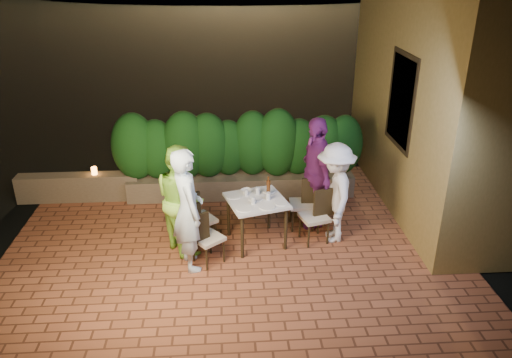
{
  "coord_description": "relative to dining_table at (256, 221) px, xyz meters",
  "views": [
    {
      "loc": [
        -0.1,
        -6.22,
        4.16
      ],
      "look_at": [
        0.37,
        0.67,
        1.05
      ],
      "focal_mm": 35.0,
      "sensor_mm": 36.0,
      "label": 1
    }
  ],
  "objects": [
    {
      "name": "ground",
      "position": [
        -0.37,
        -0.57,
        -0.4
      ],
      "size": [
        400.0,
        400.0,
        0.0
      ],
      "primitive_type": "plane",
      "color": "black",
      "rests_on": "ground"
    },
    {
      "name": "diner_green",
      "position": [
        -1.14,
        -0.07,
        0.47
      ],
      "size": [
        0.97,
        1.03,
        1.69
      ],
      "primitive_type": "imported",
      "rotation": [
        0.0,
        0.0,
        2.12
      ],
      "color": "#9AE447",
      "rests_on": "ground"
    },
    {
      "name": "chair_left_back",
      "position": [
        -0.88,
        -0.0,
        0.08
      ],
      "size": [
        0.59,
        0.59,
        0.92
      ],
      "primitive_type": null,
      "rotation": [
        0.0,
        0.0,
        0.59
      ],
      "color": "black",
      "rests_on": "ground"
    },
    {
      "name": "parapet_lamp",
      "position": [
        -2.85,
        1.73,
        0.2
      ],
      "size": [
        0.1,
        0.1,
        0.14
      ],
      "primitive_type": "cylinder",
      "color": "orange",
      "rests_on": "parapet"
    },
    {
      "name": "plate_sw",
      "position": [
        -0.34,
        0.14,
        0.38
      ],
      "size": [
        0.24,
        0.24,
        0.01
      ],
      "primitive_type": "cylinder",
      "color": "white",
      "rests_on": "dining_table"
    },
    {
      "name": "chair_right_back",
      "position": [
        0.79,
        0.44,
        0.06
      ],
      "size": [
        0.43,
        0.43,
        0.88
      ],
      "primitive_type": null,
      "rotation": [
        0.0,
        0.0,
        3.09
      ],
      "color": "black",
      "rests_on": "ground"
    },
    {
      "name": "glass_se",
      "position": [
        0.03,
        0.19,
        0.43
      ],
      "size": [
        0.07,
        0.07,
        0.11
      ],
      "primitive_type": "cylinder",
      "color": "silver",
      "rests_on": "dining_table"
    },
    {
      "name": "chair_left_front",
      "position": [
        -0.74,
        -0.5,
        0.04
      ],
      "size": [
        0.55,
        0.55,
        0.84
      ],
      "primitive_type": null,
      "rotation": [
        0.0,
        0.0,
        0.68
      ],
      "color": "black",
      "rests_on": "ground"
    },
    {
      "name": "glass_sw",
      "position": [
        -0.15,
        0.15,
        0.42
      ],
      "size": [
        0.06,
        0.06,
        0.1
      ],
      "primitive_type": "cylinder",
      "color": "silver",
      "rests_on": "dining_table"
    },
    {
      "name": "window_pane",
      "position": [
        2.45,
        0.93,
        1.62
      ],
      "size": [
        0.08,
        1.0,
        1.4
      ],
      "primitive_type": "cube",
      "color": "black",
      "rests_on": "building_wall"
    },
    {
      "name": "dining_table",
      "position": [
        0.0,
        0.0,
        0.0
      ],
      "size": [
        1.04,
        1.04,
        0.75
      ],
      "primitive_type": null,
      "rotation": [
        0.0,
        0.0,
        0.28
      ],
      "color": "white",
      "rests_on": "ground"
    },
    {
      "name": "diner_purple",
      "position": [
        1.0,
        0.56,
        0.56
      ],
      "size": [
        0.6,
        1.15,
        1.87
      ],
      "primitive_type": "imported",
      "rotation": [
        0.0,
        0.0,
        -1.43
      ],
      "color": "#7D2978",
      "rests_on": "ground"
    },
    {
      "name": "plate_centre",
      "position": [
        -0.02,
        0.02,
        0.38
      ],
      "size": [
        0.22,
        0.22,
        0.01
      ],
      "primitive_type": "cylinder",
      "color": "white",
      "rests_on": "dining_table"
    },
    {
      "name": "plate_front",
      "position": [
        0.14,
        -0.26,
        0.38
      ],
      "size": [
        0.25,
        0.25,
        0.01
      ],
      "primitive_type": "cylinder",
      "color": "white",
      "rests_on": "dining_table"
    },
    {
      "name": "planter",
      "position": [
        -0.17,
        1.73,
        -0.17
      ],
      "size": [
        4.2,
        0.55,
        0.4
      ],
      "primitive_type": "cube",
      "color": "brown",
      "rests_on": "ground"
    },
    {
      "name": "window_frame",
      "position": [
        2.44,
        0.93,
        1.62
      ],
      "size": [
        0.06,
        1.15,
        1.55
      ],
      "primitive_type": "cube",
      "color": "black",
      "rests_on": "building_wall"
    },
    {
      "name": "diner_white",
      "position": [
        1.21,
        0.03,
        0.43
      ],
      "size": [
        0.67,
        1.08,
        1.61
      ],
      "primitive_type": "imported",
      "rotation": [
        0.0,
        0.0,
        -1.64
      ],
      "color": "white",
      "rests_on": "ground"
    },
    {
      "name": "parapet",
      "position": [
        -3.17,
        1.73,
        -0.12
      ],
      "size": [
        2.2,
        0.3,
        0.5
      ],
      "primitive_type": "cube",
      "color": "brown",
      "rests_on": "ground"
    },
    {
      "name": "terrace_floor",
      "position": [
        -0.37,
        -0.07,
        -0.45
      ],
      "size": [
        7.0,
        6.0,
        0.15
      ],
      "primitive_type": "cube",
      "color": "brown",
      "rests_on": "ground"
    },
    {
      "name": "hedge",
      "position": [
        -0.17,
        1.73,
        0.57
      ],
      "size": [
        4.0,
        0.7,
        1.1
      ],
      "primitive_type": null,
      "color": "#134212",
      "rests_on": "planter"
    },
    {
      "name": "bowl",
      "position": [
        -0.14,
        0.27,
        0.4
      ],
      "size": [
        0.24,
        0.24,
        0.04
      ],
      "primitive_type": "imported",
      "rotation": [
        0.0,
        0.0,
        0.65
      ],
      "color": "white",
      "rests_on": "dining_table"
    },
    {
      "name": "hill",
      "position": [
        1.63,
        59.43,
        -4.38
      ],
      "size": [
        52.0,
        40.0,
        22.0
      ],
      "primitive_type": "ellipsoid",
      "color": "black",
      "rests_on": "ground"
    },
    {
      "name": "glass_nw",
      "position": [
        -0.06,
        -0.14,
        0.43
      ],
      "size": [
        0.07,
        0.07,
        0.12
      ],
      "primitive_type": "cylinder",
      "color": "silver",
      "rests_on": "dining_table"
    },
    {
      "name": "plate_se",
      "position": [
        0.21,
        0.29,
        0.38
      ],
      "size": [
        0.21,
        0.21,
        0.01
      ],
      "primitive_type": "cylinder",
      "color": "white",
      "rests_on": "dining_table"
    },
    {
      "name": "chair_right_front",
      "position": [
        0.91,
        -0.02,
        0.06
      ],
      "size": [
        0.5,
        0.5,
        0.87
      ],
      "primitive_type": null,
      "rotation": [
        0.0,
        0.0,
        3.42
      ],
      "color": "black",
      "rests_on": "ground"
    },
    {
      "name": "glass_ne",
      "position": [
        0.18,
        -0.01,
        0.43
      ],
      "size": [
        0.07,
        0.07,
        0.12
      ],
      "primitive_type": "cylinder",
      "color": "silver",
      "rests_on": "dining_table"
    },
    {
      "name": "plate_ne",
      "position": [
        0.36,
        -0.15,
        0.38
      ],
      "size": [
        0.21,
        0.21,
        0.01
      ],
      "primitive_type": "cylinder",
      "color": "white",
      "rests_on": "dining_table"
    },
    {
      "name": "beer_bottle",
      "position": [
        0.19,
        0.14,
        0.53
      ],
      "size": [
        0.06,
        0.06,
        0.32
      ],
      "primitive_type": null,
      "color": "#49240C",
      "rests_on": "dining_table"
    },
    {
      "name": "diner_blue",
      "position": [
        -1.0,
        -0.57,
        0.53
      ],
      "size": [
        0.62,
        0.77,
        1.82
      ],
      "primitive_type": "imported",
      "rotation": [
        0.0,
        0.0,
        1.89
      ],
      "color": "#C2E2FA",
      "rests_on": "ground"
    },
    {
      "name": "plate_nw",
      "position": [
        -0.2,
        -0.29,
        0.38
      ],
      "size": [
        0.24,
        0.24,
        0.01
      ],
      "primitive_type": "cylinder",
      "color": "white",
      "rests_on": "dining_table"
    },
    {
      "name": "building_wall",
      "position": [
        3.23,
        1.43,
        2.12
      ],
      "size": [
        1.6,
        5.0,
        5.0
      ],
      "primitive_type": "cube",
      "color": "olive",
      "rests_on": "ground"
    }
  ]
}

